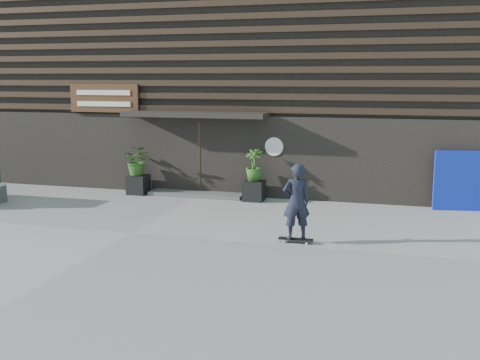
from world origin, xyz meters
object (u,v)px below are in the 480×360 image
(skateboarder, at_px, (296,202))
(blue_tarp, at_px, (467,181))
(planter_pot_left, at_px, (138,185))
(planter_pot_right, at_px, (254,191))

(skateboarder, bearing_deg, blue_tarp, 48.10)
(blue_tarp, xyz_separation_m, skateboarder, (-3.98, -4.44, 0.10))
(planter_pot_left, xyz_separation_m, blue_tarp, (9.80, 0.30, 0.54))
(planter_pot_right, bearing_deg, planter_pot_left, 180.00)
(planter_pot_left, relative_size, planter_pot_right, 1.00)
(planter_pot_left, bearing_deg, skateboarder, -35.44)
(planter_pot_left, bearing_deg, planter_pot_right, 0.00)
(planter_pot_right, relative_size, blue_tarp, 0.34)
(blue_tarp, distance_m, skateboarder, 5.96)
(planter_pot_left, bearing_deg, blue_tarp, 1.75)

